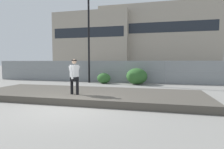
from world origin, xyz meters
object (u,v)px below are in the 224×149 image
(skateboard, at_px, (75,100))
(shrub_left, at_px, (104,78))
(skater, at_px, (74,76))
(parked_car_near, at_px, (80,71))
(shrub_center, at_px, (137,76))
(street_lamp, at_px, (89,29))

(skateboard, height_order, shrub_left, shrub_left)
(shrub_left, bearing_deg, skater, -85.08)
(parked_car_near, relative_size, shrub_left, 4.00)
(shrub_left, bearing_deg, shrub_center, 0.89)
(street_lamp, bearing_deg, skateboard, -74.44)
(street_lamp, distance_m, parked_car_near, 5.14)
(street_lamp, bearing_deg, parked_car_near, 124.93)
(skater, relative_size, street_lamp, 0.25)
(skater, xyz_separation_m, shrub_center, (2.09, 6.78, -0.48))
(skateboard, xyz_separation_m, street_lamp, (-1.95, 7.01, 4.45))
(skateboard, bearing_deg, street_lamp, 105.56)
(skater, relative_size, shrub_left, 1.65)
(skateboard, height_order, shrub_center, shrub_center)
(skater, xyz_separation_m, parked_car_near, (-4.02, 9.97, -0.28))
(skateboard, relative_size, parked_car_near, 0.19)
(skater, relative_size, parked_car_near, 0.41)
(street_lamp, height_order, shrub_left, street_lamp)
(skateboard, bearing_deg, skater, 180.00)
(street_lamp, height_order, shrub_center, street_lamp)
(street_lamp, xyz_separation_m, shrub_left, (1.37, -0.27, -4.08))
(skater, bearing_deg, shrub_left, 94.92)
(skateboard, xyz_separation_m, shrub_left, (-0.58, 6.74, 0.37))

